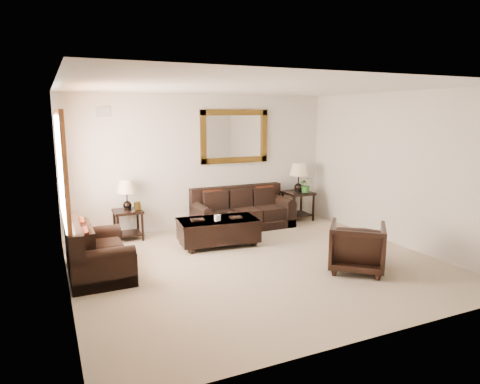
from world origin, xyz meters
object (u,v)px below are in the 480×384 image
sofa (242,213)px  end_table_right (298,183)px  end_table_left (127,201)px  loveseat (95,255)px  coffee_table (218,229)px  armchair (357,244)px

sofa → end_table_right: end_table_right is taller
sofa → end_table_right: 1.49m
end_table_left → loveseat: bearing=-115.3°
sofa → end_table_left: 2.33m
end_table_left → coffee_table: (1.39, -1.03, -0.44)m
end_table_left → coffee_table: end_table_left is taller
loveseat → end_table_right: (4.45, 1.59, 0.53)m
loveseat → end_table_left: bearing=-25.3°
coffee_table → armchair: armchair is taller
loveseat → coffee_table: bearing=-74.8°
loveseat → coffee_table: (2.16, 0.59, 0.00)m
sofa → armchair: sofa is taller
loveseat → end_table_right: 4.76m
loveseat → end_table_left: end_table_left is taller
end_table_left → armchair: size_ratio=1.41×
end_table_left → coffee_table: size_ratio=0.76×
end_table_left → end_table_right: 3.69m
coffee_table → armchair: (1.43, -2.02, 0.10)m
loveseat → armchair: 3.86m
sofa → loveseat: (-3.05, -1.52, -0.01)m
sofa → coffee_table: size_ratio=1.37×
loveseat → end_table_left: (0.77, 1.62, 0.44)m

